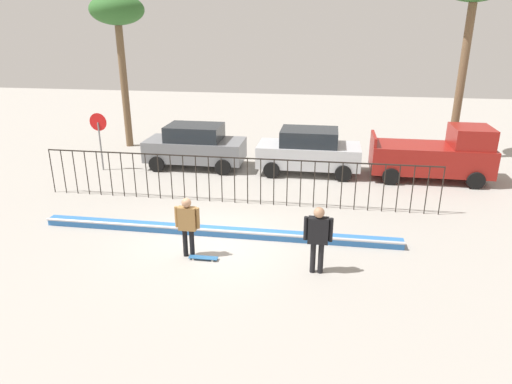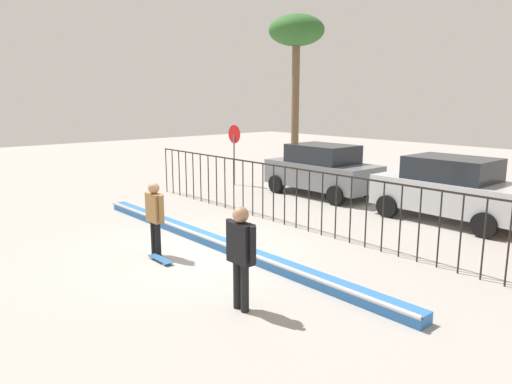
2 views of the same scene
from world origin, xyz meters
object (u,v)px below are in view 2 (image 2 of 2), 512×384
at_px(parked_car_silver, 450,189).
at_px(palm_tree_short, 296,36).
at_px(skateboard, 161,259).
at_px(skateboarder, 155,212).
at_px(parked_car_gray, 322,170).
at_px(camera_operator, 241,249).
at_px(stop_sign, 234,146).

bearing_deg(parked_car_silver, palm_tree_short, 159.94).
bearing_deg(palm_tree_short, skateboard, -58.28).
bearing_deg(palm_tree_short, skateboarder, -59.60).
height_order(skateboarder, parked_car_gray, parked_car_gray).
height_order(camera_operator, parked_car_gray, parked_car_gray).
height_order(skateboard, parked_car_silver, parked_car_silver).
relative_size(skateboard, stop_sign, 0.32).
bearing_deg(camera_operator, parked_car_gray, -12.61).
height_order(parked_car_gray, stop_sign, stop_sign).
xyz_separation_m(parked_car_gray, stop_sign, (-3.90, -1.07, 0.64)).
relative_size(skateboard, palm_tree_short, 0.11).
relative_size(skateboard, camera_operator, 0.44).
bearing_deg(palm_tree_short, camera_operator, -48.90).
xyz_separation_m(skateboarder, stop_sign, (-6.03, 7.09, 0.59)).
distance_m(skateboard, parked_car_gray, 8.75).
xyz_separation_m(parked_car_silver, palm_tree_short, (-9.47, 3.17, 5.41)).
distance_m(camera_operator, parked_car_silver, 8.46).
xyz_separation_m(skateboarder, skateboard, (0.44, -0.15, -0.97)).
distance_m(skateboard, palm_tree_short, 14.82).
bearing_deg(parked_car_gray, camera_operator, -58.96).
bearing_deg(skateboard, stop_sign, 112.40).
height_order(skateboard, camera_operator, camera_operator).
height_order(skateboarder, skateboard, skateboarder).
xyz_separation_m(camera_operator, parked_car_silver, (-0.65, 8.44, -0.12)).
bearing_deg(skateboarder, camera_operator, -22.68).
relative_size(skateboarder, parked_car_gray, 0.40).
relative_size(camera_operator, stop_sign, 0.73).
bearing_deg(parked_car_silver, camera_operator, -87.17).
height_order(parked_car_gray, parked_car_silver, same).
distance_m(skateboarder, skateboard, 1.08).
relative_size(skateboarder, parked_car_silver, 0.40).
distance_m(parked_car_gray, palm_tree_short, 7.67).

